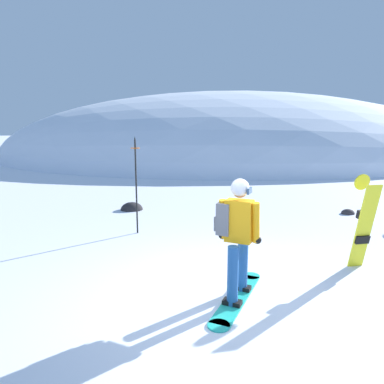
{
  "coord_description": "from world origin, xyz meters",
  "views": [
    {
      "loc": [
        -1.36,
        -4.31,
        2.35
      ],
      "look_at": [
        0.05,
        3.01,
        1.0
      ],
      "focal_mm": 32.13,
      "sensor_mm": 36.0,
      "label": 1
    }
  ],
  "objects": [
    {
      "name": "rock_dark",
      "position": [
        4.79,
        4.17,
        0.0
      ],
      "size": [
        0.39,
        0.33,
        0.27
      ],
      "color": "#383333",
      "rests_on": "ground"
    },
    {
      "name": "ground_plane",
      "position": [
        0.0,
        0.0,
        0.0
      ],
      "size": [
        300.0,
        300.0,
        0.0
      ],
      "primitive_type": "plane",
      "color": "white"
    },
    {
      "name": "ridge_peak_main",
      "position": [
        8.85,
        28.89,
        0.0
      ],
      "size": [
        41.34,
        37.21,
        11.53
      ],
      "color": "white",
      "rests_on": "ground"
    },
    {
      "name": "rock_mid",
      "position": [
        -1.24,
        5.83,
        0.0
      ],
      "size": [
        0.66,
        0.56,
        0.46
      ],
      "color": "#282628",
      "rests_on": "ground"
    },
    {
      "name": "snowboarder_main",
      "position": [
        0.1,
        0.03,
        0.92
      ],
      "size": [
        1.17,
        1.56,
        1.71
      ],
      "color": "#23B7A3",
      "rests_on": "ground"
    },
    {
      "name": "spare_snowboard",
      "position": [
        2.52,
        0.62,
        0.83
      ],
      "size": [
        0.28,
        0.36,
        1.63
      ],
      "color": "yellow",
      "rests_on": "ground"
    },
    {
      "name": "piste_marker_near",
      "position": [
        -1.15,
        3.44,
        1.25
      ],
      "size": [
        0.2,
        0.2,
        2.21
      ],
      "color": "black",
      "rests_on": "ground"
    }
  ]
}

